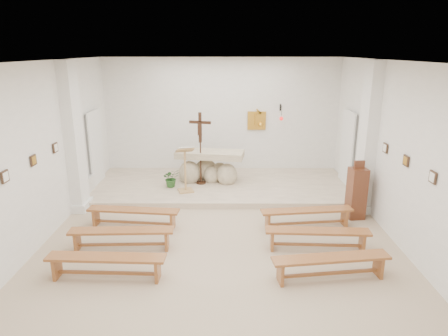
{
  "coord_description": "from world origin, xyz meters",
  "views": [
    {
      "loc": [
        0.12,
        -6.95,
        3.7
      ],
      "look_at": [
        0.08,
        1.6,
        1.16
      ],
      "focal_mm": 32.0,
      "sensor_mm": 36.0,
      "label": 1
    }
  ],
  "objects_px": {
    "crucifix_stand": "(200,143)",
    "bench_right_front": "(307,214)",
    "bench_left_third": "(106,262)",
    "lectern": "(185,169)",
    "bench_left_second": "(122,235)",
    "bench_right_second": "(317,235)",
    "bench_left_front": "(134,214)",
    "bench_right_third": "(331,262)",
    "donation_pedestal": "(356,193)",
    "altar": "(209,169)"
  },
  "relations": [
    {
      "from": "bench_left_front",
      "to": "bench_right_third",
      "type": "relative_size",
      "value": 1.0
    },
    {
      "from": "altar",
      "to": "crucifix_stand",
      "type": "bearing_deg",
      "value": -126.93
    },
    {
      "from": "donation_pedestal",
      "to": "bench_right_second",
      "type": "distance_m",
      "value": 2.0
    },
    {
      "from": "bench_left_second",
      "to": "bench_right_second",
      "type": "distance_m",
      "value": 3.73
    },
    {
      "from": "altar",
      "to": "bench_right_third",
      "type": "height_order",
      "value": "altar"
    },
    {
      "from": "bench_right_second",
      "to": "bench_left_third",
      "type": "height_order",
      "value": "same"
    },
    {
      "from": "altar",
      "to": "donation_pedestal",
      "type": "xyz_separation_m",
      "value": [
        3.42,
        -2.18,
        0.08
      ]
    },
    {
      "from": "lectern",
      "to": "bench_right_second",
      "type": "height_order",
      "value": "lectern"
    },
    {
      "from": "lectern",
      "to": "bench_right_front",
      "type": "xyz_separation_m",
      "value": [
        2.78,
        -1.85,
        -0.44
      ]
    },
    {
      "from": "crucifix_stand",
      "to": "bench_right_second",
      "type": "height_order",
      "value": "crucifix_stand"
    },
    {
      "from": "crucifix_stand",
      "to": "bench_left_front",
      "type": "distance_m",
      "value": 2.99
    },
    {
      "from": "altar",
      "to": "donation_pedestal",
      "type": "distance_m",
      "value": 4.05
    },
    {
      "from": "bench_left_second",
      "to": "bench_left_front",
      "type": "bearing_deg",
      "value": 88.04
    },
    {
      "from": "bench_right_second",
      "to": "donation_pedestal",
      "type": "bearing_deg",
      "value": 55.02
    },
    {
      "from": "altar",
      "to": "bench_left_third",
      "type": "relative_size",
      "value": 0.97
    },
    {
      "from": "bench_left_second",
      "to": "bench_right_second",
      "type": "height_order",
      "value": "same"
    },
    {
      "from": "altar",
      "to": "donation_pedestal",
      "type": "bearing_deg",
      "value": -23.81
    },
    {
      "from": "bench_right_second",
      "to": "bench_left_front",
      "type": "bearing_deg",
      "value": 167.51
    },
    {
      "from": "crucifix_stand",
      "to": "bench_right_second",
      "type": "bearing_deg",
      "value": -41.45
    },
    {
      "from": "crucifix_stand",
      "to": "bench_left_third",
      "type": "relative_size",
      "value": 0.99
    },
    {
      "from": "lectern",
      "to": "bench_left_third",
      "type": "height_order",
      "value": "lectern"
    },
    {
      "from": "crucifix_stand",
      "to": "bench_left_second",
      "type": "height_order",
      "value": "crucifix_stand"
    },
    {
      "from": "lectern",
      "to": "bench_right_third",
      "type": "height_order",
      "value": "lectern"
    },
    {
      "from": "crucifix_stand",
      "to": "bench_right_front",
      "type": "relative_size",
      "value": 0.98
    },
    {
      "from": "lectern",
      "to": "bench_left_second",
      "type": "relative_size",
      "value": 0.62
    },
    {
      "from": "crucifix_stand",
      "to": "bench_left_second",
      "type": "bearing_deg",
      "value": -96.28
    },
    {
      "from": "lectern",
      "to": "bench_right_front",
      "type": "relative_size",
      "value": 0.62
    },
    {
      "from": "bench_left_front",
      "to": "bench_left_third",
      "type": "relative_size",
      "value": 1.01
    },
    {
      "from": "crucifix_stand",
      "to": "bench_left_second",
      "type": "xyz_separation_m",
      "value": [
        -1.3,
        -3.52,
        -0.98
      ]
    },
    {
      "from": "bench_left_third",
      "to": "crucifix_stand",
      "type": "bearing_deg",
      "value": 76.32
    },
    {
      "from": "bench_right_front",
      "to": "lectern",
      "type": "bearing_deg",
      "value": 139.42
    },
    {
      "from": "donation_pedestal",
      "to": "bench_right_front",
      "type": "relative_size",
      "value": 0.68
    },
    {
      "from": "donation_pedestal",
      "to": "bench_right_third",
      "type": "relative_size",
      "value": 0.68
    },
    {
      "from": "donation_pedestal",
      "to": "bench_left_third",
      "type": "xyz_separation_m",
      "value": [
        -4.94,
        -2.58,
        -0.28
      ]
    },
    {
      "from": "altar",
      "to": "bench_left_third",
      "type": "height_order",
      "value": "altar"
    },
    {
      "from": "bench_left_second",
      "to": "lectern",
      "type": "bearing_deg",
      "value": 69.77
    },
    {
      "from": "lectern",
      "to": "crucifix_stand",
      "type": "distance_m",
      "value": 0.91
    },
    {
      "from": "bench_right_third",
      "to": "lectern",
      "type": "bearing_deg",
      "value": 117.8
    },
    {
      "from": "bench_left_front",
      "to": "crucifix_stand",
      "type": "bearing_deg",
      "value": 68.57
    },
    {
      "from": "donation_pedestal",
      "to": "bench_left_third",
      "type": "bearing_deg",
      "value": -159.8
    },
    {
      "from": "crucifix_stand",
      "to": "bench_right_third",
      "type": "bearing_deg",
      "value": -47.9
    },
    {
      "from": "bench_right_front",
      "to": "bench_right_second",
      "type": "bearing_deg",
      "value": -96.96
    },
    {
      "from": "lectern",
      "to": "crucifix_stand",
      "type": "xyz_separation_m",
      "value": [
        0.35,
        0.65,
        0.53
      ]
    },
    {
      "from": "lectern",
      "to": "donation_pedestal",
      "type": "distance_m",
      "value": 4.2
    },
    {
      "from": "bench_right_front",
      "to": "bench_right_third",
      "type": "bearing_deg",
      "value": -96.96
    },
    {
      "from": "bench_right_front",
      "to": "bench_left_third",
      "type": "xyz_separation_m",
      "value": [
        -3.73,
        -2.04,
        0.0
      ]
    },
    {
      "from": "bench_right_third",
      "to": "bench_right_front",
      "type": "bearing_deg",
      "value": 82.22
    },
    {
      "from": "lectern",
      "to": "bench_left_second",
      "type": "distance_m",
      "value": 3.05
    },
    {
      "from": "bench_right_second",
      "to": "bench_right_third",
      "type": "relative_size",
      "value": 0.99
    },
    {
      "from": "bench_right_second",
      "to": "bench_left_second",
      "type": "bearing_deg",
      "value": -177.2
    }
  ]
}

